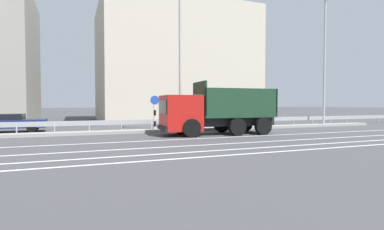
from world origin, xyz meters
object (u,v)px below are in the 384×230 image
at_px(dump_truck, 205,115).
at_px(church_tower, 207,79).
at_px(street_lamp_3, 326,56).
at_px(median_road_sign, 155,113).
at_px(parked_car_3, 11,123).
at_px(street_lamp_2, 181,47).

distance_m(dump_truck, church_tower, 36.58).
bearing_deg(street_lamp_3, dump_truck, -167.37).
relative_size(dump_truck, church_tower, 0.52).
xyz_separation_m(median_road_sign, church_tower, (17.55, 30.14, 5.14)).
height_order(parked_car_3, church_tower, church_tower).
bearing_deg(parked_car_3, dump_truck, 61.99).
bearing_deg(church_tower, street_lamp_2, -117.47).
distance_m(median_road_sign, street_lamp_2, 4.80).
relative_size(median_road_sign, street_lamp_3, 0.23).
distance_m(parked_car_3, church_tower, 38.13).
xyz_separation_m(parked_car_3, church_tower, (26.48, 26.82, 5.76)).
relative_size(median_road_sign, parked_car_3, 0.59).
relative_size(median_road_sign, church_tower, 0.18).
relative_size(dump_truck, parked_car_3, 1.74).
bearing_deg(street_lamp_3, street_lamp_2, -178.84).
bearing_deg(street_lamp_3, parked_car_3, 172.12).
distance_m(street_lamp_3, church_tower, 30.24).
height_order(median_road_sign, parked_car_3, median_road_sign).
bearing_deg(street_lamp_2, parked_car_3, 161.56).
xyz_separation_m(dump_truck, street_lamp_2, (-0.68, 2.52, 4.50)).
xyz_separation_m(median_road_sign, parked_car_3, (-8.93, 3.31, -0.62)).
distance_m(dump_truck, street_lamp_3, 13.58).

